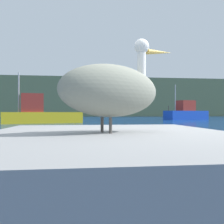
# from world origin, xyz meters

# --- Properties ---
(ground_plane) EXTENTS (260.00, 260.00, 0.00)m
(ground_plane) POSITION_xyz_m (0.00, 0.00, 0.00)
(ground_plane) COLOR navy
(hillside_backdrop) EXTENTS (140.00, 13.91, 9.93)m
(hillside_backdrop) POSITION_xyz_m (0.00, 64.20, 4.96)
(hillside_backdrop) COLOR #6B7A51
(hillside_backdrop) RESTS_ON ground
(pier_dock) EXTENTS (2.45, 2.97, 0.85)m
(pier_dock) POSITION_xyz_m (-0.75, -0.44, 0.42)
(pier_dock) COLOR gray
(pier_dock) RESTS_ON ground
(pelican) EXTENTS (1.34, 0.87, 0.97)m
(pelican) POSITION_xyz_m (-0.74, -0.44, 1.27)
(pelican) COLOR gray
(pelican) RESTS_ON pier_dock
(fishing_boat_yellow) EXTENTS (7.61, 3.84, 4.76)m
(fishing_boat_yellow) POSITION_xyz_m (-5.04, 21.16, 0.92)
(fishing_boat_yellow) COLOR yellow
(fishing_boat_yellow) RESTS_ON ground
(fishing_boat_blue) EXTENTS (6.98, 4.09, 4.97)m
(fishing_boat_blue) POSITION_xyz_m (13.94, 30.80, 0.97)
(fishing_boat_blue) COLOR blue
(fishing_boat_blue) RESTS_ON ground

